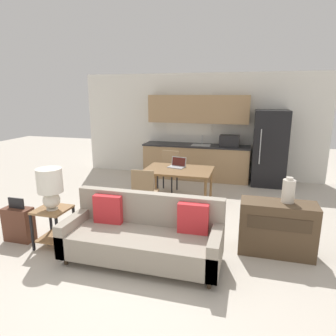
{
  "coord_description": "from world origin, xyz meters",
  "views": [
    {
      "loc": [
        1.33,
        -3.27,
        2.18
      ],
      "look_at": [
        0.01,
        1.5,
        0.95
      ],
      "focal_mm": 32.0,
      "sensor_mm": 36.0,
      "label": 1
    }
  ],
  "objects_px": {
    "dining_table": "(178,172)",
    "laptop": "(177,165)",
    "credenza": "(277,228)",
    "vase": "(288,191)",
    "refrigerator": "(270,148)",
    "side_table": "(53,221)",
    "dining_chair_near_left": "(144,191)",
    "couch": "(144,236)",
    "suitcase": "(19,224)",
    "dining_chair_far_left": "(169,169)",
    "table_lamp": "(50,186)"
  },
  "relations": [
    {
      "from": "dining_chair_far_left",
      "to": "suitcase",
      "type": "bearing_deg",
      "value": -111.46
    },
    {
      "from": "dining_chair_far_left",
      "to": "laptop",
      "type": "xyz_separation_m",
      "value": [
        0.36,
        -0.62,
        0.27
      ]
    },
    {
      "from": "table_lamp",
      "to": "dining_chair_near_left",
      "type": "bearing_deg",
      "value": 56.04
    },
    {
      "from": "credenza",
      "to": "refrigerator",
      "type": "bearing_deg",
      "value": 89.36
    },
    {
      "from": "vase",
      "to": "couch",
      "type": "bearing_deg",
      "value": -159.69
    },
    {
      "from": "dining_table",
      "to": "table_lamp",
      "type": "distance_m",
      "value": 2.56
    },
    {
      "from": "couch",
      "to": "credenza",
      "type": "distance_m",
      "value": 1.84
    },
    {
      "from": "dining_chair_near_left",
      "to": "suitcase",
      "type": "bearing_deg",
      "value": 35.49
    },
    {
      "from": "refrigerator",
      "to": "vase",
      "type": "relative_size",
      "value": 5.16
    },
    {
      "from": "side_table",
      "to": "table_lamp",
      "type": "relative_size",
      "value": 0.96
    },
    {
      "from": "table_lamp",
      "to": "laptop",
      "type": "xyz_separation_m",
      "value": [
        1.27,
        2.35,
        -0.16
      ]
    },
    {
      "from": "laptop",
      "to": "suitcase",
      "type": "distance_m",
      "value": 3.05
    },
    {
      "from": "credenza",
      "to": "vase",
      "type": "distance_m",
      "value": 0.55
    },
    {
      "from": "table_lamp",
      "to": "laptop",
      "type": "relative_size",
      "value": 1.64
    },
    {
      "from": "side_table",
      "to": "dining_chair_near_left",
      "type": "height_order",
      "value": "dining_chair_near_left"
    },
    {
      "from": "vase",
      "to": "dining_chair_far_left",
      "type": "xyz_separation_m",
      "value": [
        -2.29,
        2.26,
        -0.4
      ]
    },
    {
      "from": "table_lamp",
      "to": "dining_chair_far_left",
      "type": "xyz_separation_m",
      "value": [
        0.91,
        2.97,
        -0.42
      ]
    },
    {
      "from": "refrigerator",
      "to": "couch",
      "type": "xyz_separation_m",
      "value": [
        -1.76,
        -4.04,
        -0.57
      ]
    },
    {
      "from": "side_table",
      "to": "credenza",
      "type": "bearing_deg",
      "value": 11.55
    },
    {
      "from": "suitcase",
      "to": "dining_table",
      "type": "bearing_deg",
      "value": 47.58
    },
    {
      "from": "dining_table",
      "to": "dining_chair_near_left",
      "type": "height_order",
      "value": "dining_chair_near_left"
    },
    {
      "from": "vase",
      "to": "refrigerator",
      "type": "bearing_deg",
      "value": 91.19
    },
    {
      "from": "credenza",
      "to": "laptop",
      "type": "height_order",
      "value": "laptop"
    },
    {
      "from": "table_lamp",
      "to": "dining_chair_near_left",
      "type": "relative_size",
      "value": 0.66
    },
    {
      "from": "side_table",
      "to": "dining_chair_near_left",
      "type": "xyz_separation_m",
      "value": [
        0.93,
        1.33,
        0.12
      ]
    },
    {
      "from": "dining_table",
      "to": "side_table",
      "type": "xyz_separation_m",
      "value": [
        -1.35,
        -2.15,
        -0.28
      ]
    },
    {
      "from": "refrigerator",
      "to": "dining_table",
      "type": "bearing_deg",
      "value": -133.62
    },
    {
      "from": "side_table",
      "to": "refrigerator",
      "type": "bearing_deg",
      "value": 52.07
    },
    {
      "from": "dining_table",
      "to": "dining_chair_near_left",
      "type": "xyz_separation_m",
      "value": [
        -0.42,
        -0.83,
        -0.15
      ]
    },
    {
      "from": "couch",
      "to": "vase",
      "type": "distance_m",
      "value": 2.04
    },
    {
      "from": "couch",
      "to": "table_lamp",
      "type": "bearing_deg",
      "value": -178.77
    },
    {
      "from": "dining_chair_near_left",
      "to": "laptop",
      "type": "bearing_deg",
      "value": -114.69
    },
    {
      "from": "side_table",
      "to": "suitcase",
      "type": "bearing_deg",
      "value": 179.91
    },
    {
      "from": "refrigerator",
      "to": "vase",
      "type": "height_order",
      "value": "refrigerator"
    },
    {
      "from": "vase",
      "to": "dining_chair_far_left",
      "type": "relative_size",
      "value": 0.38
    },
    {
      "from": "dining_table",
      "to": "dining_chair_far_left",
      "type": "height_order",
      "value": "dining_chair_far_left"
    },
    {
      "from": "refrigerator",
      "to": "table_lamp",
      "type": "distance_m",
      "value": 5.14
    },
    {
      "from": "side_table",
      "to": "dining_chair_near_left",
      "type": "bearing_deg",
      "value": 54.96
    },
    {
      "from": "dining_table",
      "to": "laptop",
      "type": "xyz_separation_m",
      "value": [
        -0.06,
        0.18,
        0.11
      ]
    },
    {
      "from": "laptop",
      "to": "vase",
      "type": "bearing_deg",
      "value": -28.44
    },
    {
      "from": "vase",
      "to": "dining_chair_far_left",
      "type": "distance_m",
      "value": 3.25
    },
    {
      "from": "credenza",
      "to": "vase",
      "type": "height_order",
      "value": "vase"
    },
    {
      "from": "refrigerator",
      "to": "laptop",
      "type": "relative_size",
      "value": 4.96
    },
    {
      "from": "dining_table",
      "to": "vase",
      "type": "bearing_deg",
      "value": -38.04
    },
    {
      "from": "dining_chair_far_left",
      "to": "laptop",
      "type": "height_order",
      "value": "laptop"
    },
    {
      "from": "dining_table",
      "to": "side_table",
      "type": "height_order",
      "value": "dining_table"
    },
    {
      "from": "dining_chair_far_left",
      "to": "laptop",
      "type": "distance_m",
      "value": 0.76
    },
    {
      "from": "dining_chair_far_left",
      "to": "dining_table",
      "type": "bearing_deg",
      "value": -56.1
    },
    {
      "from": "couch",
      "to": "dining_chair_far_left",
      "type": "distance_m",
      "value": 2.98
    },
    {
      "from": "dining_table",
      "to": "credenza",
      "type": "relative_size",
      "value": 1.32
    }
  ]
}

